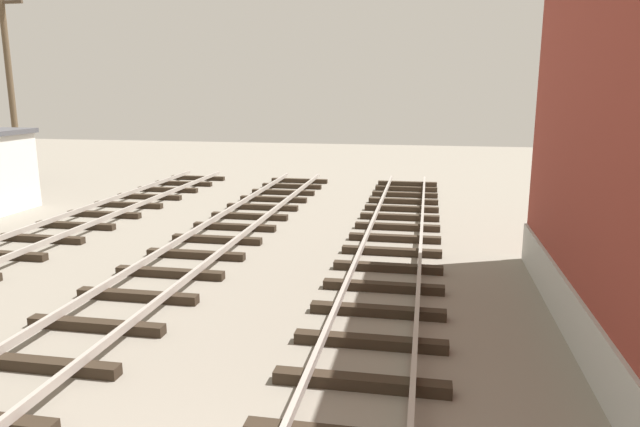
% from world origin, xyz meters
% --- Properties ---
extents(utility_pole_far, '(1.80, 0.24, 7.75)m').
position_xyz_m(utility_pole_far, '(-14.61, 17.56, 4.07)').
color(utility_pole_far, brown).
rests_on(utility_pole_far, ground).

